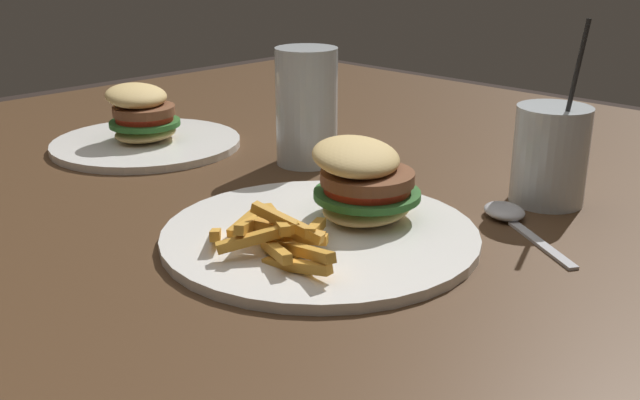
% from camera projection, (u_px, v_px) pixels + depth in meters
% --- Properties ---
extents(dining_table, '(1.56, 1.19, 0.70)m').
position_uv_depth(dining_table, '(170.00, 239.00, 0.89)').
color(dining_table, '#4C331E').
rests_on(dining_table, ground_plane).
extents(meal_plate_near, '(0.30, 0.30, 0.09)m').
position_uv_depth(meal_plate_near, '(335.00, 213.00, 0.72)').
color(meal_plate_near, white).
rests_on(meal_plate_near, dining_table).
extents(beer_glass, '(0.08, 0.08, 0.15)m').
position_uv_depth(beer_glass, '(307.00, 111.00, 0.94)').
color(beer_glass, silver).
rests_on(beer_glass, dining_table).
extents(juice_glass, '(0.08, 0.08, 0.20)m').
position_uv_depth(juice_glass, '(550.00, 160.00, 0.81)').
color(juice_glass, silver).
rests_on(juice_glass, dining_table).
extents(spoon, '(0.10, 0.15, 0.01)m').
position_uv_depth(spoon, '(508.00, 214.00, 0.77)').
color(spoon, silver).
rests_on(spoon, dining_table).
extents(meal_plate_far, '(0.26, 0.26, 0.09)m').
position_uv_depth(meal_plate_far, '(145.00, 130.00, 1.02)').
color(meal_plate_far, white).
rests_on(meal_plate_far, dining_table).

